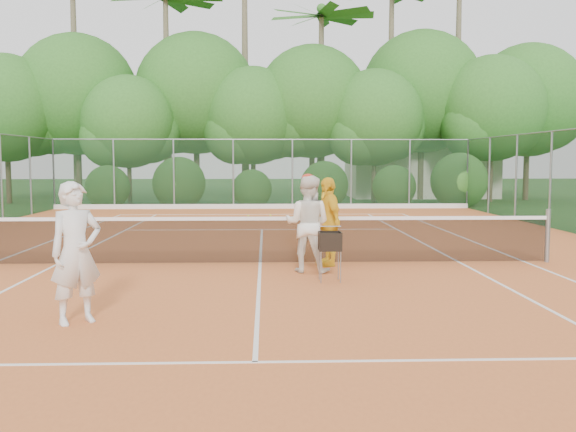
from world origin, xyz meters
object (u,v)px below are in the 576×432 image
object	(u,v)px
player_white	(76,253)
player_center_grp	(308,224)
player_yellow	(328,221)
ball_hopper	(330,242)

from	to	relation	value
player_white	player_center_grp	world-z (taller)	player_center_grp
player_center_grp	player_yellow	distance (m)	0.86
player_white	ball_hopper	distance (m)	4.50
player_center_grp	player_yellow	world-z (taller)	player_center_grp
player_center_grp	ball_hopper	size ratio (longest dim) A/B	2.15
player_center_grp	ball_hopper	bearing A→B (deg)	-71.40
player_white	ball_hopper	size ratio (longest dim) A/B	2.13
player_white	ball_hopper	bearing A→B (deg)	0.67
ball_hopper	player_yellow	bearing A→B (deg)	65.77
player_yellow	ball_hopper	xyz separation A→B (m)	(-0.13, -1.69, -0.20)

